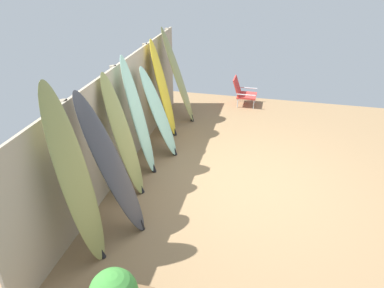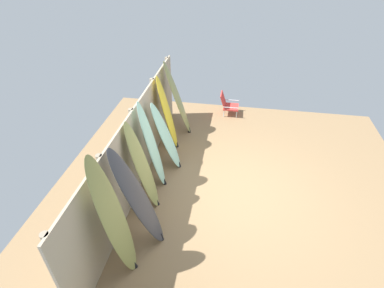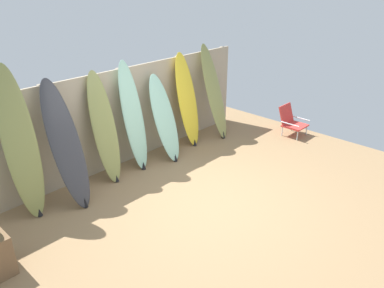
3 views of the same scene
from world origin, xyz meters
The scene contains 10 objects.
ground centered at (0.00, 0.00, 0.00)m, with size 7.68×7.68×0.00m, color #8E704C.
fence_back centered at (0.00, 2.01, 0.90)m, with size 6.08×0.11×1.80m.
surfboard_olive_0 centered at (-2.03, 1.67, 1.11)m, with size 0.52×0.51×2.26m.
surfboard_charcoal_1 centered at (-1.44, 1.52, 0.96)m, with size 0.50×0.82×1.94m.
surfboard_olive_2 centered at (-0.63, 1.69, 0.94)m, with size 0.47×0.56×1.90m.
surfboard_seafoam_3 centered at (-0.02, 1.68, 0.98)m, with size 0.43×0.51×1.99m.
surfboard_seafoam_4 centered at (0.62, 1.55, 0.81)m, with size 0.48×0.66×1.64m.
surfboard_yellow_5 centered at (1.39, 1.70, 0.95)m, with size 0.57×0.55×1.92m.
surfboard_olive_6 centered at (2.11, 1.59, 0.98)m, with size 0.49×0.72×1.99m.
beach_chair centered at (3.33, 0.36, 0.33)m, with size 0.50×0.55×0.66m.
Camera 2 is at (-4.68, 0.09, 4.50)m, focal length 28.00 mm.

